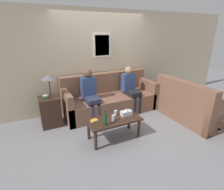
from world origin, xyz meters
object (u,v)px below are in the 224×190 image
object	(u,v)px
couch_main	(109,99)
person_right	(131,87)
drinking_glass	(116,113)
wine_bottle	(105,119)
coffee_table	(114,122)
couch_side	(190,106)
person_left	(90,92)

from	to	relation	value
couch_main	person_right	bearing A→B (deg)	-16.14
couch_main	drinking_glass	distance (m)	1.13
couch_main	wine_bottle	bearing A→B (deg)	-118.18
couch_main	coffee_table	world-z (taller)	couch_main
coffee_table	wine_bottle	xyz separation A→B (m)	(-0.25, -0.14, 0.18)
drinking_glass	person_right	bearing A→B (deg)	44.55
coffee_table	person_right	bearing A→B (deg)	45.69
person_right	couch_side	bearing A→B (deg)	-47.99
coffee_table	person_left	xyz separation A→B (m)	(-0.11, 1.06, 0.30)
couch_side	person_left	size ratio (longest dim) A/B	1.33
couch_side	wine_bottle	size ratio (longest dim) A/B	5.42
coffee_table	drinking_glass	size ratio (longest dim) A/B	11.38
coffee_table	person_right	world-z (taller)	person_right
person_right	coffee_table	bearing A→B (deg)	-134.31
coffee_table	drinking_glass	xyz separation A→B (m)	(0.11, 0.15, 0.11)
couch_main	wine_bottle	distance (m)	1.55
couch_side	drinking_glass	size ratio (longest dim) A/B	17.46
drinking_glass	couch_main	bearing A→B (deg)	71.12
coffee_table	person_left	distance (m)	1.11
couch_main	wine_bottle	world-z (taller)	couch_main
drinking_glass	coffee_table	bearing A→B (deg)	-126.66
drinking_glass	person_left	distance (m)	0.96
drinking_glass	person_left	world-z (taller)	person_left
person_left	couch_side	bearing A→B (deg)	-27.86
couch_main	drinking_glass	world-z (taller)	couch_main
couch_main	coffee_table	bearing A→B (deg)	-111.45
couch_main	couch_side	distance (m)	2.03
couch_side	drinking_glass	bearing A→B (deg)	83.29
couch_side	coffee_table	size ratio (longest dim) A/B	1.53
drinking_glass	person_left	bearing A→B (deg)	103.87
couch_side	couch_main	bearing A→B (deg)	50.61
coffee_table	person_left	size ratio (longest dim) A/B	0.87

